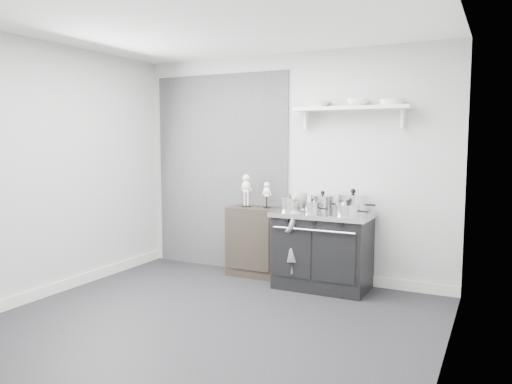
% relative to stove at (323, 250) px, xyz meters
% --- Properties ---
extents(ground, '(4.00, 4.00, 0.00)m').
position_rel_stove_xyz_m(ground, '(-0.56, -1.48, -0.44)').
color(ground, black).
rests_on(ground, ground).
extents(room_shell, '(4.02, 3.62, 2.71)m').
position_rel_stove_xyz_m(room_shell, '(-0.65, -1.33, 1.20)').
color(room_shell, '#AFAFAD').
rests_on(room_shell, ground).
extents(wall_shelf, '(1.30, 0.26, 0.24)m').
position_rel_stove_xyz_m(wall_shelf, '(0.24, 0.20, 1.57)').
color(wall_shelf, silver).
rests_on(wall_shelf, room_shell).
extents(stove, '(1.08, 0.68, 0.87)m').
position_rel_stove_xyz_m(stove, '(0.00, 0.00, 0.00)').
color(stove, black).
rests_on(stove, ground).
extents(side_cabinet, '(0.65, 0.38, 0.85)m').
position_rel_stove_xyz_m(side_cabinet, '(-0.91, 0.13, -0.01)').
color(side_cabinet, black).
rests_on(side_cabinet, ground).
extents(child, '(0.30, 0.42, 1.11)m').
position_rel_stove_xyz_m(child, '(-0.27, -0.18, 0.12)').
color(child, gray).
rests_on(child, ground).
extents(pot_front_left, '(0.32, 0.24, 0.21)m').
position_rel_stove_xyz_m(pot_front_left, '(-0.34, -0.12, 0.51)').
color(pot_front_left, silver).
rests_on(pot_front_left, stove).
extents(pot_back_left, '(0.36, 0.28, 0.23)m').
position_rel_stove_xyz_m(pot_back_left, '(-0.05, 0.12, 0.52)').
color(pot_back_left, silver).
rests_on(pot_back_left, stove).
extents(pot_back_right, '(0.41, 0.33, 0.27)m').
position_rel_stove_xyz_m(pot_back_right, '(0.31, 0.08, 0.54)').
color(pot_back_right, silver).
rests_on(pot_back_right, stove).
extents(pot_front_right, '(0.35, 0.26, 0.17)m').
position_rel_stove_xyz_m(pot_front_right, '(0.32, -0.15, 0.49)').
color(pot_front_right, silver).
rests_on(pot_front_right, stove).
extents(pot_front_center, '(0.27, 0.19, 0.16)m').
position_rel_stove_xyz_m(pot_front_center, '(-0.08, -0.13, 0.50)').
color(pot_front_center, silver).
rests_on(pot_front_center, stove).
extents(skeleton_full, '(0.13, 0.08, 0.46)m').
position_rel_stove_xyz_m(skeleton_full, '(-1.04, 0.13, 0.64)').
color(skeleton_full, white).
rests_on(skeleton_full, side_cabinet).
extents(skeleton_torso, '(0.10, 0.07, 0.36)m').
position_rel_stove_xyz_m(skeleton_torso, '(-0.76, 0.13, 0.59)').
color(skeleton_torso, white).
rests_on(skeleton_torso, side_cabinet).
extents(bowl_large, '(0.29, 0.29, 0.07)m').
position_rel_stove_xyz_m(bowl_large, '(-0.16, 0.19, 1.64)').
color(bowl_large, white).
rests_on(bowl_large, wall_shelf).
extents(bowl_small, '(0.24, 0.24, 0.08)m').
position_rel_stove_xyz_m(bowl_small, '(0.31, 0.19, 1.64)').
color(bowl_small, white).
rests_on(bowl_small, wall_shelf).
extents(plate_stack, '(0.26, 0.26, 0.06)m').
position_rel_stove_xyz_m(plate_stack, '(0.68, 0.19, 1.63)').
color(plate_stack, silver).
rests_on(plate_stack, wall_shelf).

